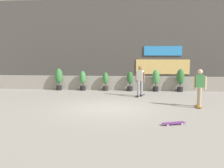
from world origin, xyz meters
TOP-DOWN VIEW (x-y plane):
  - ground_plane at (0.00, 0.00)m, footprint 48.00×48.00m
  - planter_wall at (0.00, 6.00)m, footprint 18.00×0.40m
  - building_backdrop at (0.01, 10.00)m, footprint 20.00×2.08m
  - potted_plant_0 at (-3.89, 5.55)m, footprint 0.48×0.48m
  - potted_plant_1 at (-2.31, 5.55)m, footprint 0.40×0.40m
  - potted_plant_2 at (-0.81, 5.55)m, footprint 0.36×0.36m
  - potted_plant_3 at (0.76, 5.55)m, footprint 0.39×0.39m
  - potted_plant_4 at (2.39, 5.55)m, footprint 0.45×0.45m
  - potted_plant_5 at (3.91, 5.55)m, footprint 0.48×0.48m
  - skater_by_wall_left at (1.38, 3.38)m, footprint 0.57×0.80m
  - skater_far_right at (3.97, 0.62)m, footprint 0.56×0.82m
  - skateboard_near_camera at (2.46, -2.48)m, footprint 0.82×0.47m

SIDE VIEW (x-z plane):
  - ground_plane at x=0.00m, z-range 0.00..0.00m
  - skateboard_near_camera at x=2.46m, z-range 0.02..0.10m
  - planter_wall at x=0.00m, z-range 0.00..0.90m
  - potted_plant_2 at x=-0.81m, z-range 0.03..1.22m
  - potted_plant_3 at x=0.76m, z-range 0.05..1.29m
  - potted_plant_1 at x=-2.31m, z-range 0.06..1.32m
  - potted_plant_4 at x=2.39m, z-range 0.09..1.47m
  - potted_plant_0 at x=-3.89m, z-range 0.11..1.54m
  - potted_plant_5 at x=3.91m, z-range 0.11..1.54m
  - skater_by_wall_left at x=1.38m, z-range 0.09..1.79m
  - skater_far_right at x=3.97m, z-range 0.09..1.79m
  - building_backdrop at x=0.01m, z-range 0.00..6.50m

